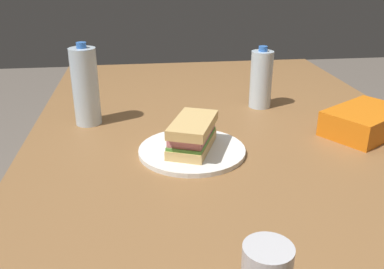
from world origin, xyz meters
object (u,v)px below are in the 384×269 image
(water_bottle_tall, at_px, (86,87))
(water_bottle_spare, at_px, (261,79))
(chip_bag, at_px, (365,121))
(sandwich, at_px, (192,134))
(paper_plate, at_px, (192,151))
(dining_table, at_px, (230,160))

(water_bottle_tall, xyz_separation_m, water_bottle_spare, (-0.08, 0.54, -0.02))
(chip_bag, bearing_deg, water_bottle_tall, 134.84)
(sandwich, height_order, water_bottle_spare, water_bottle_spare)
(paper_plate, distance_m, water_bottle_spare, 0.43)
(chip_bag, height_order, water_bottle_tall, water_bottle_tall)
(chip_bag, relative_size, water_bottle_tall, 0.96)
(paper_plate, relative_size, water_bottle_spare, 1.35)
(dining_table, relative_size, chip_bag, 7.70)
(water_bottle_spare, bearing_deg, paper_plate, -39.43)
(dining_table, height_order, water_bottle_spare, water_bottle_spare)
(dining_table, distance_m, water_bottle_spare, 0.32)
(paper_plate, relative_size, water_bottle_tall, 1.12)
(water_bottle_tall, bearing_deg, paper_plate, 48.89)
(water_bottle_tall, bearing_deg, dining_table, 69.58)
(water_bottle_tall, height_order, water_bottle_spare, water_bottle_tall)
(dining_table, xyz_separation_m, sandwich, (0.10, -0.12, 0.13))
(dining_table, xyz_separation_m, paper_plate, (0.09, -0.12, 0.08))
(dining_table, bearing_deg, chip_bag, 85.81)
(water_bottle_spare, bearing_deg, sandwich, -39.04)
(paper_plate, distance_m, water_bottle_tall, 0.38)
(chip_bag, bearing_deg, dining_table, 143.50)
(chip_bag, bearing_deg, sandwich, 155.85)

